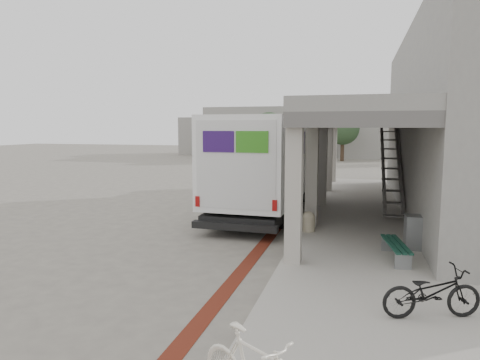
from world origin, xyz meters
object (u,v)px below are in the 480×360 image
(utility_cabinet, at_px, (413,232))
(bench, at_px, (396,248))
(fedex_truck, at_px, (266,163))
(bicycle_black, at_px, (432,292))

(utility_cabinet, bearing_deg, bench, -116.22)
(fedex_truck, height_order, bench, fedex_truck)
(bench, relative_size, bicycle_black, 1.06)
(bench, bearing_deg, bicycle_black, -92.90)
(bench, distance_m, utility_cabinet, 1.25)
(fedex_truck, bearing_deg, bicycle_black, -60.22)
(bench, xyz_separation_m, utility_cabinet, (0.51, 1.13, 0.15))
(bench, height_order, utility_cabinet, utility_cabinet)
(fedex_truck, distance_m, utility_cabinet, 6.57)
(utility_cabinet, bearing_deg, bicycle_black, -94.49)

